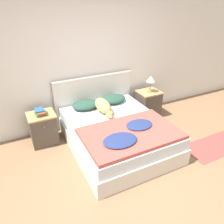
% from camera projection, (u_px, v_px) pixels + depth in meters
% --- Properties ---
extents(ground_plane, '(16.00, 16.00, 0.00)m').
position_uv_depth(ground_plane, '(147.00, 187.00, 3.11)').
color(ground_plane, '#896647').
extents(wall_back, '(9.00, 0.06, 2.55)m').
position_uv_depth(wall_back, '(89.00, 62.00, 4.18)').
color(wall_back, white).
rests_on(wall_back, ground_plane).
extents(bed, '(1.59, 1.95, 0.49)m').
position_uv_depth(bed, '(117.00, 134.00, 3.85)').
color(bed, silver).
rests_on(bed, ground_plane).
extents(headboard, '(1.67, 0.06, 1.02)m').
position_uv_depth(headboard, '(95.00, 98.00, 4.50)').
color(headboard, silver).
rests_on(headboard, ground_plane).
extents(nightstand_left, '(0.47, 0.43, 0.58)m').
position_uv_depth(nightstand_left, '(43.00, 128.00, 3.92)').
color(nightstand_left, '#4C4238').
rests_on(nightstand_left, ground_plane).
extents(nightstand_right, '(0.47, 0.43, 0.58)m').
position_uv_depth(nightstand_right, '(148.00, 104.00, 4.82)').
color(nightstand_right, '#4C4238').
rests_on(nightstand_right, ground_plane).
extents(pillow_left, '(0.53, 0.38, 0.14)m').
position_uv_depth(pillow_left, '(86.00, 105.00, 4.17)').
color(pillow_left, '#284C3D').
rests_on(pillow_left, bed).
extents(pillow_right, '(0.53, 0.38, 0.14)m').
position_uv_depth(pillow_right, '(113.00, 99.00, 4.40)').
color(pillow_right, '#284C3D').
rests_on(pillow_right, bed).
extents(quilt, '(1.48, 0.96, 0.10)m').
position_uv_depth(quilt, '(130.00, 133.00, 3.36)').
color(quilt, '#BC4C42').
rests_on(quilt, bed).
extents(dog, '(0.24, 0.70, 0.24)m').
position_uv_depth(dog, '(103.00, 106.00, 4.01)').
color(dog, tan).
rests_on(dog, bed).
extents(book_stack, '(0.18, 0.23, 0.11)m').
position_uv_depth(book_stack, '(40.00, 112.00, 3.75)').
color(book_stack, '#337547').
rests_on(book_stack, nightstand_left).
extents(table_lamp, '(0.19, 0.19, 0.35)m').
position_uv_depth(table_lamp, '(151.00, 80.00, 4.54)').
color(table_lamp, '#9E7A4C').
rests_on(table_lamp, nightstand_right).
extents(rug, '(1.16, 0.56, 0.00)m').
position_uv_depth(rug, '(215.00, 146.00, 3.94)').
color(rug, '#93423D').
rests_on(rug, ground_plane).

